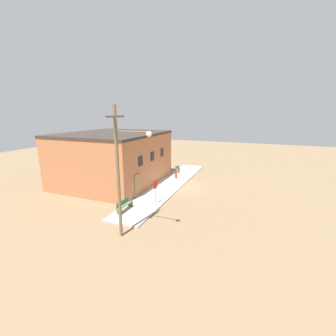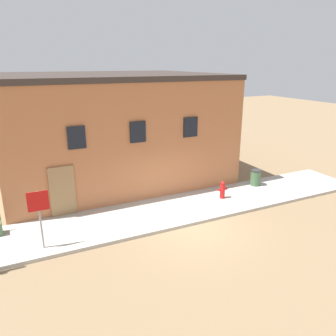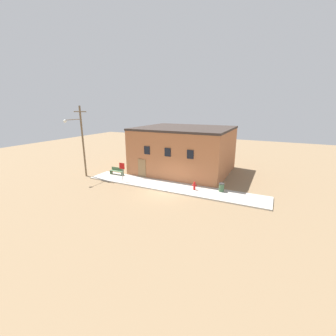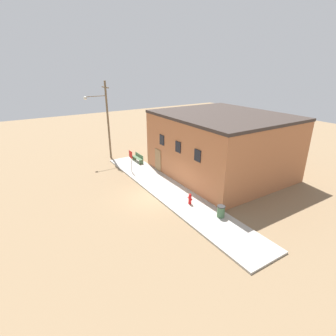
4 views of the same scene
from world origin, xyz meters
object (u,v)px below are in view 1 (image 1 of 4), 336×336
stop_sign (155,188)px  trash_bin (177,169)px  utility_pole (121,168)px  fire_hydrant (176,175)px  bench (124,205)px

stop_sign → trash_bin: stop_sign is taller
utility_pole → stop_sign: bearing=2.6°
fire_hydrant → bench: 10.02m
bench → trash_bin: bench is taller
stop_sign → utility_pole: utility_pole is taller
fire_hydrant → stop_sign: bearing=-173.0°
fire_hydrant → stop_sign: stop_sign is taller
fire_hydrant → utility_pole: utility_pole is taller
bench → utility_pole: utility_pole is taller
bench → trash_bin: (12.47, -0.08, -0.02)m
fire_hydrant → stop_sign: size_ratio=0.40×
stop_sign → utility_pole: bearing=-177.4°
bench → trash_bin: 12.47m
stop_sign → bench: stop_sign is taller
bench → stop_sign: bearing=-39.2°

